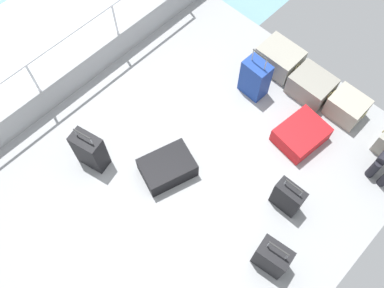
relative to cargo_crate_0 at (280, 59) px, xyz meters
The scene contains 13 objects.
ground_plane 2.19m from the cargo_crate_0, 82.09° to the right, with size 4.40×5.20×0.06m, color #939699.
gunwale_port 2.86m from the cargo_crate_0, 130.91° to the right, with size 0.06×5.20×0.45m, color #939699.
railing_port 2.92m from the cargo_crate_0, 130.91° to the right, with size 0.04×4.20×1.02m.
sea_wake 3.98m from the cargo_crate_0, 146.82° to the right, with size 12.00×12.00×0.01m.
cargo_crate_0 is the anchor object (origin of this frame).
cargo_crate_1 0.63m from the cargo_crate_0, ahead, with size 0.60×0.47×0.35m.
cargo_crate_2 1.19m from the cargo_crate_0, ahead, with size 0.52×0.42×0.35m.
suitcase_0 1.25m from the cargo_crate_0, 37.60° to the right, with size 0.59×0.71×0.25m.
suitcase_1 2.19m from the cargo_crate_0, 49.18° to the right, with size 0.37×0.20×0.64m.
suitcase_2 2.37m from the cargo_crate_0, 88.84° to the right, with size 0.65×0.78×0.28m.
suitcase_3 2.94m from the cargo_crate_0, 53.39° to the right, with size 0.41×0.29×0.70m.
suitcase_4 0.61m from the cargo_crate_0, 89.01° to the right, with size 0.38×0.27×0.83m.
suitcase_5 3.04m from the cargo_crate_0, 104.75° to the right, with size 0.43×0.31×0.76m.
Camera 1 is at (1.51, -1.58, 5.08)m, focal length 39.04 mm.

